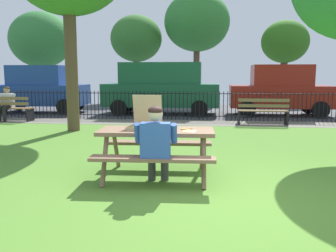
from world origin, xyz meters
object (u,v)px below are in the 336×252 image
Objects in this scene: pizza_box_open at (145,122)px; far_tree_midleft at (136,39)px; picnic_table_foreground at (156,140)px; far_tree_center at (197,22)px; park_bench_center at (263,112)px; parked_car_center at (280,90)px; far_tree_left at (41,40)px; pizza_slice_on_table at (189,130)px; adult_at_table at (156,143)px; park_bench_left at (10,109)px; far_tree_midright at (285,42)px; parked_car_left at (161,87)px; parked_car_far_left at (40,89)px; person_on_park_bench at (6,102)px.

far_tree_midleft is at bearing 101.46° from pizza_box_open.
far_tree_center reaches higher than picnic_table_foreground.
park_bench_center is 0.32× the size of far_tree_midleft.
far_tree_center is (-3.48, 6.52, 3.53)m from parked_car_center.
far_tree_left is (-11.74, 9.19, 3.21)m from park_bench_center.
parked_car_center is (3.16, 9.02, 0.23)m from pizza_slice_on_table.
far_tree_midleft reaches higher than picnic_table_foreground.
adult_at_table is 10.13m from parked_car_center.
picnic_table_foreground is 1.15× the size of park_bench_left.
far_tree_midright reaches higher than pizza_slice_on_table.
adult_at_table is 0.74× the size of park_bench_center.
pizza_box_open reaches higher than park_bench_center.
far_tree_left is 5.81m from far_tree_midleft.
picnic_table_foreground is at bearing -90.74° from far_tree_center.
far_tree_midright reaches higher than park_bench_center.
pizza_box_open is at bearing -46.63° from park_bench_left.
park_bench_center is at bearing -0.00° from park_bench_left.
pizza_slice_on_table is 0.07× the size of parked_car_left.
park_bench_left reaches higher than picnic_table_foreground.
pizza_box_open is 1.84× the size of pizza_slice_on_table.
far_tree_midright reaches higher than parked_car_far_left.
person_on_park_bench is 0.30× the size of parked_car_center.
far_tree_midleft is at bearing 73.37° from park_bench_left.
far_tree_left reaches higher than park_bench_center.
far_tree_midright is (5.31, 15.40, 2.50)m from pizza_box_open.
far_tree_center is (1.23, 6.52, 3.44)m from parked_car_left.
far_tree_center reaches higher than park_bench_center.
picnic_table_foreground is at bearing -83.44° from parked_car_left.
far_tree_left is at bearing 120.12° from pizza_box_open.
far_tree_midleft is (5.81, 0.00, 0.00)m from far_tree_left.
parked_car_left is (5.18, -0.00, 0.09)m from parked_car_far_left.
far_tree_center is at bearing 180.00° from far_tree_midright.
far_tree_left is at bearing 108.46° from park_bench_left.
far_tree_left reaches higher than park_bench_left.
park_bench_left is 10.21m from far_tree_left.
parked_car_left reaches higher than park_bench_center.
person_on_park_bench is at bearing -164.97° from parked_car_center.
park_bench_center is 11.40m from far_tree_midleft.
person_on_park_bench is at bearing 179.88° from park_bench_center.
far_tree_center is at bearing 88.55° from pizza_box_open.
far_tree_midleft reaches higher than park_bench_center.
far_tree_center is (6.38, 9.17, 3.88)m from person_on_park_bench.
far_tree_midleft is at bearing 122.82° from park_bench_center.
far_tree_midleft is (-5.93, 9.19, 3.22)m from park_bench_center.
person_on_park_bench is 0.22× the size of far_tree_left.
parked_car_center is 0.79× the size of far_tree_midleft.
picnic_table_foreground is at bearing -112.31° from parked_car_center.
far_tree_midright is at bearing 74.73° from park_bench_center.
park_bench_center is at bearing -57.18° from far_tree_midleft.
adult_at_table reaches higher than park_bench_center.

